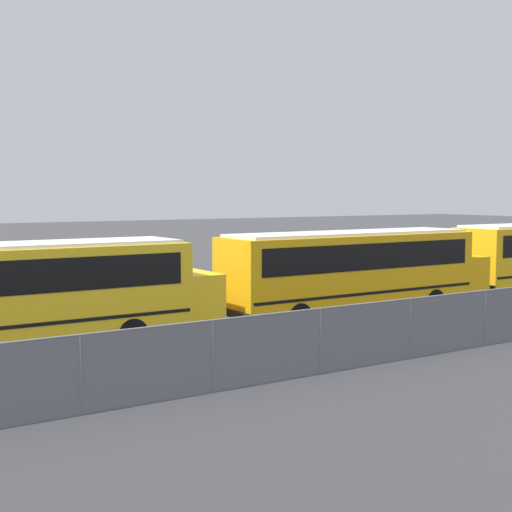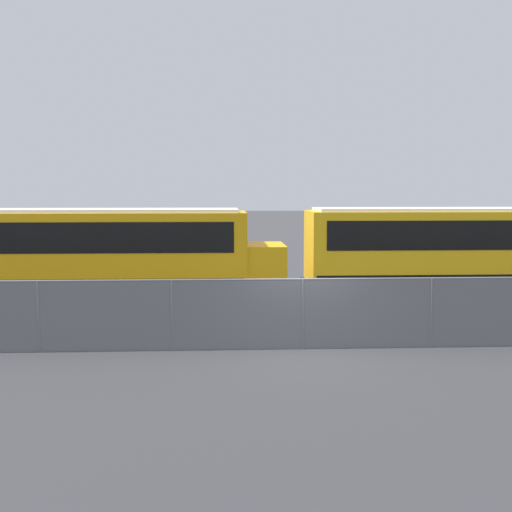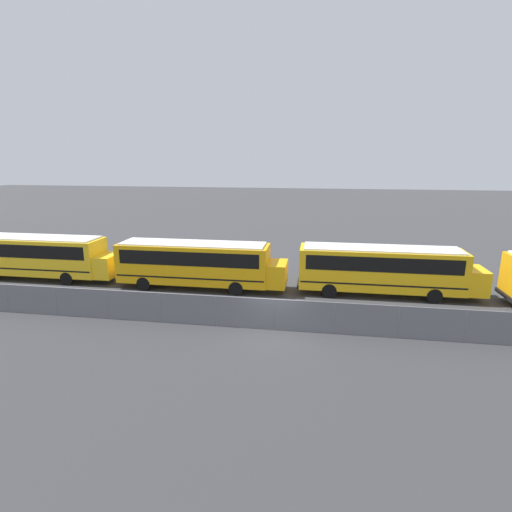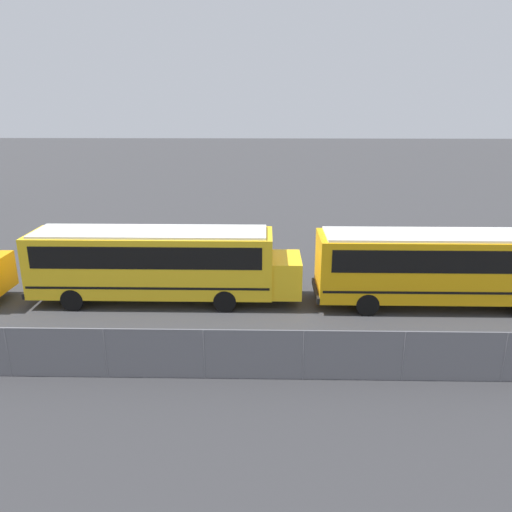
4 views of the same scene
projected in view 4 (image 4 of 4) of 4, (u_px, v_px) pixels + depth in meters
name	position (u px, v px, depth m)	size (l,w,h in m)	color
school_bus_2	(158.00, 260.00, 21.14)	(11.50, 2.51, 3.14)	yellow
school_bus_3	(447.00, 264.00, 20.67)	(11.50, 2.51, 3.14)	#EDA80F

